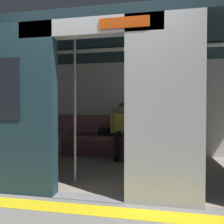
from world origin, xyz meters
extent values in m
plane|color=gray|center=(0.00, 0.00, 0.00)|extent=(60.00, 60.00, 0.00)
cube|color=yellow|center=(0.00, 0.30, 0.00)|extent=(8.00, 0.24, 0.01)
cube|color=#ADAFB5|center=(-0.87, 0.02, 1.07)|extent=(0.87, 0.12, 2.13)
cube|color=black|center=(-0.87, 0.03, 1.32)|extent=(0.48, 0.02, 0.55)
cube|color=#ADAFB5|center=(0.00, 0.00, 2.03)|extent=(1.73, 0.16, 0.20)
cube|color=#BF3F0C|center=(-0.43, 0.09, 2.03)|extent=(0.56, 0.02, 0.12)
cube|color=#15272E|center=(0.00, -1.31, 2.19)|extent=(6.40, 2.78, 0.12)
cube|color=gray|center=(0.00, -1.31, 0.00)|extent=(6.08, 2.62, 0.01)
cube|color=silver|center=(0.00, -2.62, 1.07)|extent=(6.08, 0.10, 2.13)
cube|color=#935156|center=(0.00, -2.56, 0.68)|extent=(3.52, 0.06, 0.45)
cube|color=white|center=(0.00, -1.31, 2.10)|extent=(4.48, 0.16, 0.03)
cube|color=gray|center=(0.00, 0.00, 0.01)|extent=(0.87, 0.19, 0.01)
cube|color=#935156|center=(0.00, -2.34, 0.41)|extent=(2.58, 0.44, 0.09)
cube|color=brown|center=(0.00, -2.14, 0.18)|extent=(2.58, 0.04, 0.37)
cube|color=#D8CC4C|center=(-0.09, -2.32, 0.71)|extent=(0.39, 0.24, 0.50)
sphere|color=tan|center=(-0.09, -2.32, 1.05)|extent=(0.21, 0.21, 0.21)
sphere|color=brown|center=(-0.09, -2.33, 1.09)|extent=(0.19, 0.19, 0.19)
cylinder|color=#D8CC4C|center=(-0.32, -2.31, 0.74)|extent=(0.08, 0.08, 0.44)
cylinder|color=#D8CC4C|center=(0.15, -2.28, 0.74)|extent=(0.08, 0.08, 0.44)
cylinder|color=black|center=(-0.19, -2.13, 0.51)|extent=(0.16, 0.41, 0.14)
cylinder|color=black|center=(-0.01, -2.12, 0.51)|extent=(0.16, 0.41, 0.14)
cylinder|color=black|center=(-0.20, -1.93, 0.25)|extent=(0.10, 0.10, 0.42)
cylinder|color=black|center=(-0.02, -1.92, 0.25)|extent=(0.10, 0.10, 0.42)
cube|color=black|center=(-0.20, -1.88, 0.03)|extent=(0.11, 0.22, 0.06)
cube|color=black|center=(-0.02, -1.87, 0.03)|extent=(0.11, 0.22, 0.06)
cube|color=black|center=(0.34, -2.36, 0.54)|extent=(0.26, 0.14, 0.17)
cube|color=black|center=(0.34, -2.29, 0.53)|extent=(0.02, 0.01, 0.14)
cube|color=#B22D2D|center=(-0.41, -2.34, 0.47)|extent=(0.24, 0.27, 0.03)
cylinder|color=silver|center=(0.37, -0.54, 1.06)|extent=(0.04, 0.04, 2.11)
cylinder|color=silver|center=(-0.37, -0.66, 1.06)|extent=(0.04, 0.04, 2.11)
camera|label=1|loc=(-0.76, 2.56, 1.10)|focal=35.84mm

